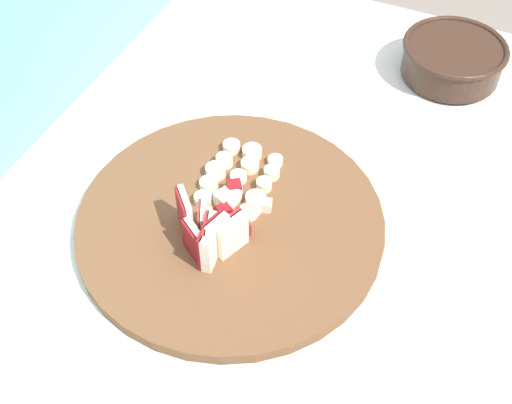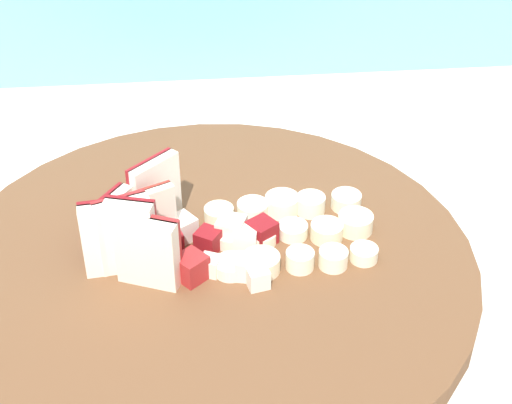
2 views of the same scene
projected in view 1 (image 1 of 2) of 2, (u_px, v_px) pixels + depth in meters
tiled_countertop at (275, 395)px, 1.30m from camera, size 1.27×0.87×0.95m
tile_backsplash at (52, 252)px, 1.27m from camera, size 2.40×0.04×1.35m
cutting_board at (231, 221)px, 0.96m from camera, size 0.43×0.43×0.02m
apple_wedge_fan at (209, 234)px, 0.89m from camera, size 0.08×0.11×0.06m
apple_dice_pile at (231, 210)px, 0.95m from camera, size 0.10×0.09×0.02m
banana_slice_rows at (239, 177)px, 0.99m from camera, size 0.14×0.11×0.02m
ceramic_bowl at (453, 58)px, 1.16m from camera, size 0.18×0.18×0.07m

